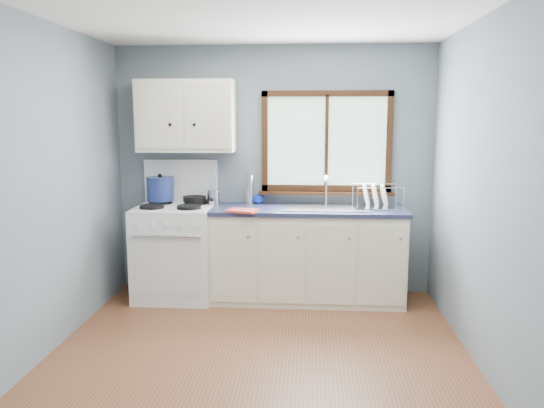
# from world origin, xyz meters

# --- Properties ---
(floor) EXTENTS (3.20, 3.60, 0.02)m
(floor) POSITION_xyz_m (0.00, 0.00, -0.01)
(floor) COLOR brown
(floor) RESTS_ON ground
(ceiling) EXTENTS (3.20, 3.60, 0.02)m
(ceiling) POSITION_xyz_m (0.00, 0.00, 2.51)
(ceiling) COLOR white
(ceiling) RESTS_ON wall_back
(wall_back) EXTENTS (3.20, 0.02, 2.50)m
(wall_back) POSITION_xyz_m (0.00, 1.81, 1.25)
(wall_back) COLOR slate
(wall_back) RESTS_ON ground
(wall_front) EXTENTS (3.20, 0.02, 2.50)m
(wall_front) POSITION_xyz_m (0.00, -1.81, 1.25)
(wall_front) COLOR slate
(wall_front) RESTS_ON ground
(wall_left) EXTENTS (0.02, 3.60, 2.50)m
(wall_left) POSITION_xyz_m (-1.61, 0.00, 1.25)
(wall_left) COLOR slate
(wall_left) RESTS_ON ground
(wall_right) EXTENTS (0.02, 3.60, 2.50)m
(wall_right) POSITION_xyz_m (1.61, 0.00, 1.25)
(wall_right) COLOR slate
(wall_right) RESTS_ON ground
(gas_range) EXTENTS (0.76, 0.69, 1.36)m
(gas_range) POSITION_xyz_m (-0.95, 1.47, 0.49)
(gas_range) COLOR white
(gas_range) RESTS_ON floor
(base_cabinets) EXTENTS (1.85, 0.60, 0.88)m
(base_cabinets) POSITION_xyz_m (0.36, 1.49, 0.41)
(base_cabinets) COLOR beige
(base_cabinets) RESTS_ON floor
(countertop) EXTENTS (1.89, 0.64, 0.04)m
(countertop) POSITION_xyz_m (0.36, 1.49, 0.90)
(countertop) COLOR #1C203A
(countertop) RESTS_ON base_cabinets
(sink) EXTENTS (0.84, 0.46, 0.44)m
(sink) POSITION_xyz_m (0.54, 1.49, 0.86)
(sink) COLOR silver
(sink) RESTS_ON countertop
(window) EXTENTS (1.36, 0.10, 1.03)m
(window) POSITION_xyz_m (0.54, 1.77, 1.48)
(window) COLOR #9EC6A8
(window) RESTS_ON wall_back
(upper_cabinets) EXTENTS (0.95, 0.35, 0.70)m
(upper_cabinets) POSITION_xyz_m (-0.85, 1.63, 1.80)
(upper_cabinets) COLOR beige
(upper_cabinets) RESTS_ON wall_back
(skillet) EXTENTS (0.36, 0.30, 0.05)m
(skillet) POSITION_xyz_m (-0.78, 1.60, 0.98)
(skillet) COLOR black
(skillet) RESTS_ON gas_range
(stockpot) EXTENTS (0.35, 0.35, 0.27)m
(stockpot) POSITION_xyz_m (-1.13, 1.60, 1.08)
(stockpot) COLOR navy
(stockpot) RESTS_ON gas_range
(utensil_crock) EXTENTS (0.15, 0.15, 0.39)m
(utensil_crock) POSITION_xyz_m (-0.59, 1.60, 1.00)
(utensil_crock) COLOR silver
(utensil_crock) RESTS_ON countertop
(thermos) EXTENTS (0.09, 0.09, 0.30)m
(thermos) POSITION_xyz_m (-0.23, 1.68, 1.07)
(thermos) COLOR silver
(thermos) RESTS_ON countertop
(soap_bottle) EXTENTS (0.10, 0.10, 0.24)m
(soap_bottle) POSITION_xyz_m (-0.15, 1.70, 1.04)
(soap_bottle) COLOR #0E28BD
(soap_bottle) RESTS_ON countertop
(dish_towel) EXTENTS (0.31, 0.26, 0.02)m
(dish_towel) POSITION_xyz_m (-0.25, 1.24, 0.93)
(dish_towel) COLOR #C34131
(dish_towel) RESTS_ON countertop
(dish_rack) EXTENTS (0.47, 0.37, 0.24)m
(dish_rack) POSITION_xyz_m (1.02, 1.54, 0.98)
(dish_rack) COLOR silver
(dish_rack) RESTS_ON countertop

